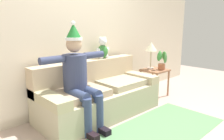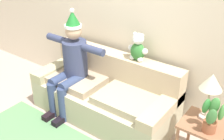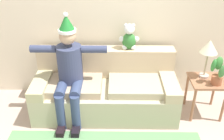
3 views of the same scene
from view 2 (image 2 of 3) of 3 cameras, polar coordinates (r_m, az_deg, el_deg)
back_wall at (r=3.86m, az=3.27°, el=11.21°), size 7.00×0.10×2.70m
couch at (r=3.91m, az=-1.29°, el=-5.02°), size 2.01×0.88×0.87m
person_seated at (r=3.87m, az=-8.54°, el=1.53°), size 1.02×0.77×1.50m
teddy_bear at (r=3.60m, az=5.35°, el=4.54°), size 0.29×0.17×0.38m
side_table at (r=3.24m, az=18.33°, el=-11.73°), size 0.47×0.46×0.56m
table_lamp at (r=3.03m, az=19.88°, el=-2.74°), size 0.24×0.24×0.55m
potted_plant at (r=2.97m, az=19.99°, el=-8.94°), size 0.25×0.20×0.39m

